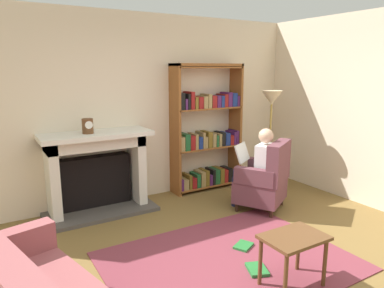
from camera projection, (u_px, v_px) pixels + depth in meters
The scene contains 12 objects.
ground at pixel (248, 276), 3.37m from camera, with size 14.00×14.00×0.00m, color brown.
back_wall at pixel (139, 108), 5.23m from camera, with size 5.60×0.10×2.70m, color beige.
side_wall_right at pixel (333, 107), 5.46m from camera, with size 0.10×5.20×2.70m, color beige.
area_rug at pixel (229, 261), 3.62m from camera, with size 2.40×1.80×0.01m, color brown.
fireplace at pixel (97, 170), 4.80m from camera, with size 1.46×0.64×1.11m.
mantel_clock at pixel (88, 126), 4.53m from camera, with size 0.14×0.14×0.19m.
bookshelf at pixel (207, 132), 5.66m from camera, with size 1.18×0.32×2.00m.
armchair_reading at pixel (265, 180), 4.89m from camera, with size 0.87×0.86×0.97m.
seated_reader at pixel (258, 165), 4.90m from camera, with size 0.54×0.59×1.14m.
side_table at pixel (294, 244), 3.13m from camera, with size 0.56×0.39×0.49m.
scattered_books at pixel (251, 259), 3.61m from camera, with size 0.44×0.70×0.03m.
floor_lamp at pixel (271, 107), 5.48m from camera, with size 0.32×0.32×1.59m.
Camera 1 is at (-2.00, -2.33, 1.93)m, focal length 33.29 mm.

